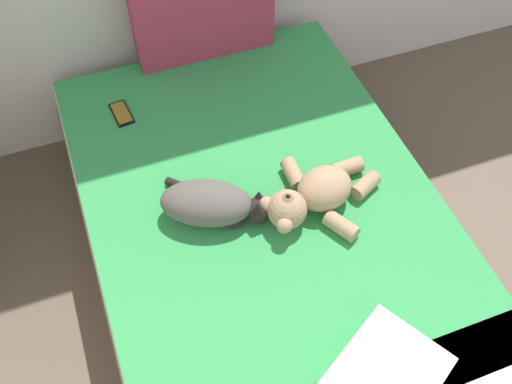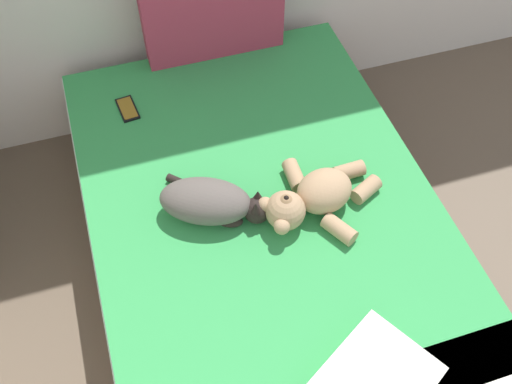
% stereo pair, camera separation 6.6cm
% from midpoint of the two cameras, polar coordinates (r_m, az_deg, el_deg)
% --- Properties ---
extents(bed, '(1.35, 2.02, 0.46)m').
position_cam_midpoint_polar(bed, '(2.42, 1.56, -4.74)').
color(bed, olive).
rests_on(bed, ground_plane).
extents(patterned_cushion, '(0.63, 0.11, 0.44)m').
position_cam_midpoint_polar(patterned_cushion, '(2.73, -3.47, 17.11)').
color(patterned_cushion, '#A5334C').
rests_on(patterned_cushion, bed).
extents(cat, '(0.42, 0.37, 0.15)m').
position_cam_midpoint_polar(cat, '(2.16, -3.54, -1.00)').
color(cat, '#59514C').
rests_on(cat, bed).
extents(teddy_bear, '(0.50, 0.42, 0.16)m').
position_cam_midpoint_polar(teddy_bear, '(2.18, 6.42, -0.54)').
color(teddy_bear, tan).
rests_on(teddy_bear, bed).
extents(cell_phone, '(0.09, 0.15, 0.01)m').
position_cam_midpoint_polar(cell_phone, '(2.61, -11.62, 7.89)').
color(cell_phone, black).
rests_on(cell_phone, bed).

